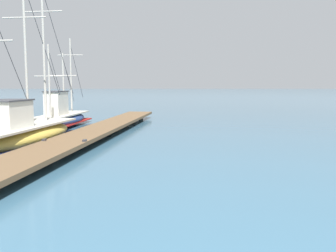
{
  "coord_description": "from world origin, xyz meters",
  "views": [
    {
      "loc": [
        -2.16,
        -1.6,
        2.62
      ],
      "look_at": [
        -2.41,
        9.4,
        1.4
      ],
      "focal_mm": 40.73,
      "sensor_mm": 36.0,
      "label": 1
    }
  ],
  "objects": [
    {
      "name": "fishing_boat_2",
      "position": [
        -9.22,
        21.53,
        0.61
      ],
      "size": [
        2.25,
        7.58,
        5.56
      ],
      "color": "navy",
      "rests_on": "ground"
    },
    {
      "name": "fishing_boat_1",
      "position": [
        -8.47,
        13.73,
        0.64
      ],
      "size": [
        2.93,
        9.22,
        7.33
      ],
      "color": "gold",
      "rests_on": "ground"
    },
    {
      "name": "floating_dock",
      "position": [
        -6.02,
        17.08,
        0.36
      ],
      "size": [
        3.86,
        22.6,
        0.53
      ],
      "color": "brown",
      "rests_on": "ground"
    }
  ]
}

